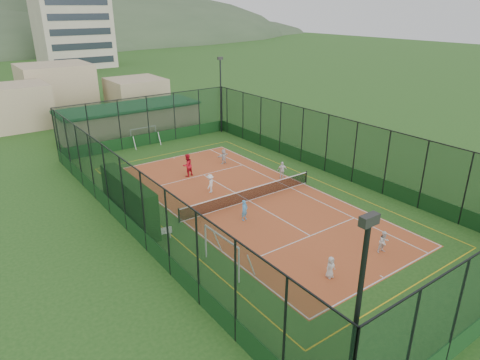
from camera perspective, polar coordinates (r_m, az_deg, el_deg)
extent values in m
plane|color=#22511C|center=(31.53, 1.19, -2.79)|extent=(300.00, 300.00, 0.00)
cube|color=#C64E2C|center=(31.52, 1.19, -2.78)|extent=(11.17, 23.97, 0.01)
cube|color=black|center=(28.90, -14.60, -2.64)|extent=(1.05, 7.00, 3.06)
imported|color=silver|center=(23.37, 11.97, -11.31)|extent=(0.60, 0.39, 1.22)
imported|color=#50A5E4|center=(28.49, 0.61, -4.03)|extent=(0.60, 0.47, 1.44)
imported|color=white|center=(26.30, 18.62, -7.83)|extent=(0.75, 0.63, 1.35)
imported|color=white|center=(32.68, -4.00, -0.47)|extent=(1.07, 1.03, 1.47)
imported|color=white|center=(35.48, 5.65, 1.33)|extent=(0.91, 0.69, 1.44)
imported|color=silver|center=(38.70, -2.20, 3.16)|extent=(1.30, 0.63, 1.35)
imported|color=red|center=(35.97, -7.04, 1.98)|extent=(1.08, 0.92, 1.93)
sphere|color=#CCE033|center=(32.35, -1.62, -2.03)|extent=(0.07, 0.07, 0.07)
sphere|color=#CCE033|center=(32.51, -1.77, -1.90)|extent=(0.07, 0.07, 0.07)
sphere|color=#CCE033|center=(32.46, -1.51, -1.93)|extent=(0.07, 0.07, 0.07)
sphere|color=#CCE033|center=(31.78, -1.47, -2.49)|extent=(0.07, 0.07, 0.07)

